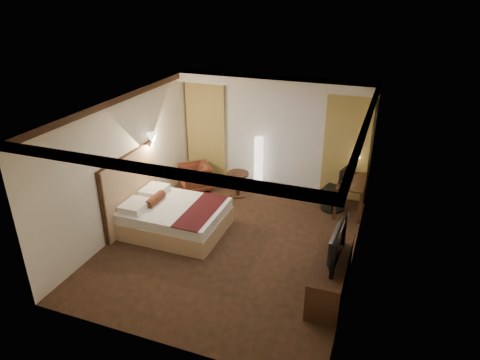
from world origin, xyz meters
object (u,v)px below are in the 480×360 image
(side_table, at_px, (238,184))
(television, at_px, (332,241))
(floor_lamp, at_px, (259,164))
(armchair, at_px, (195,176))
(dresser, at_px, (331,275))
(bed, at_px, (176,218))
(desk, at_px, (350,195))
(office_chair, at_px, (334,188))

(side_table, xyz_separation_m, television, (2.59, -2.71, 0.66))
(floor_lamp, xyz_separation_m, television, (2.23, -3.17, 0.27))
(armchair, bearing_deg, dresser, 12.94)
(bed, distance_m, side_table, 2.00)
(armchair, distance_m, floor_lamp, 1.55)
(desk, height_order, office_chair, office_chair)
(bed, distance_m, armchair, 1.91)
(armchair, xyz_separation_m, floor_lamp, (1.43, 0.52, 0.32))
(bed, relative_size, office_chair, 1.84)
(office_chair, bearing_deg, armchair, -160.95)
(side_table, xyz_separation_m, floor_lamp, (0.36, 0.47, 0.38))
(desk, distance_m, dresser, 2.86)
(office_chair, bearing_deg, floor_lamp, -174.79)
(bed, xyz_separation_m, armchair, (-0.46, 1.85, 0.07))
(side_table, distance_m, dresser, 3.76)
(side_table, height_order, floor_lamp, floor_lamp)
(bed, height_order, desk, desk)
(bed, distance_m, floor_lamp, 2.59)
(bed, xyz_separation_m, dresser, (3.23, -0.80, 0.04))
(bed, relative_size, floor_lamp, 1.43)
(desk, xyz_separation_m, television, (0.02, -2.86, 0.57))
(bed, bearing_deg, floor_lamp, 67.75)
(floor_lamp, distance_m, office_chair, 1.89)
(dresser, relative_size, television, 1.54)
(bed, bearing_deg, side_table, 72.10)
(side_table, height_order, desk, desk)
(bed, relative_size, side_table, 3.32)
(desk, distance_m, office_chair, 0.39)
(bed, height_order, floor_lamp, floor_lamp)
(floor_lamp, height_order, dresser, floor_lamp)
(floor_lamp, height_order, office_chair, floor_lamp)
(side_table, bearing_deg, armchair, -177.38)
(armchair, relative_size, desk, 0.65)
(dresser, height_order, television, television)
(bed, bearing_deg, desk, 32.90)
(side_table, xyz_separation_m, dresser, (2.62, -2.71, 0.03))
(floor_lamp, distance_m, dresser, 3.91)
(bed, distance_m, office_chair, 3.47)
(armchair, relative_size, office_chair, 0.67)
(side_table, xyz_separation_m, desk, (2.57, 0.16, 0.09))
(side_table, height_order, dresser, dresser)
(armchair, xyz_separation_m, side_table, (1.07, 0.05, -0.06))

